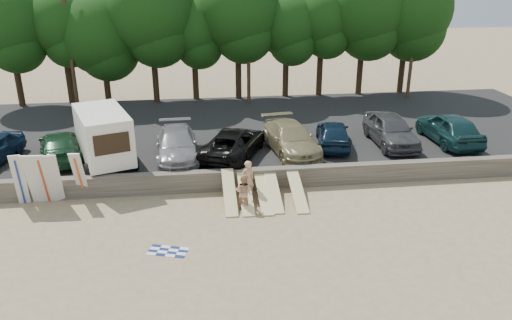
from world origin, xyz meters
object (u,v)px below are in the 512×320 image
object	(u,v)px
car_4	(291,138)
car_5	(333,133)
car_1	(60,146)
beachgoer_a	(248,180)
car_3	(233,143)
car_2	(177,145)
car_7	(449,128)
beachgoer_b	(244,192)
car_6	(391,130)
box_trailer	(103,135)
cooler	(230,191)

from	to	relation	value
car_4	car_5	xyz separation A→B (m)	(2.51, 0.60, -0.03)
car_4	car_1	bearing A→B (deg)	169.37
beachgoer_a	car_4	bearing A→B (deg)	-148.75
car_3	car_5	xyz separation A→B (m)	(5.61, 0.84, 0.01)
beachgoer_a	car_3	bearing A→B (deg)	-108.70
car_4	car_5	world-z (taller)	car_4
car_2	car_3	world-z (taller)	car_2
car_7	beachgoer_b	distance (m)	13.29
car_3	car_6	xyz separation A→B (m)	(8.87, 0.76, 0.12)
car_2	car_7	size ratio (longest dim) A/B	1.01
car_3	beachgoer_a	bearing A→B (deg)	117.44
beachgoer_a	car_1	bearing A→B (deg)	-49.55
box_trailer	car_3	bearing A→B (deg)	-16.70
car_6	beachgoer_b	xyz separation A→B (m)	(-8.81, -5.43, -0.73)
box_trailer	beachgoer_b	world-z (taller)	box_trailer
box_trailer	beachgoer_b	size ratio (longest dim) A/B	2.93
car_1	car_3	bearing A→B (deg)	161.39
car_2	car_6	world-z (taller)	car_6
car_4	car_5	distance (m)	2.58
car_3	car_5	world-z (taller)	car_5
car_4	car_6	bearing A→B (deg)	-3.29
beachgoer_b	car_6	bearing A→B (deg)	-117.36
car_6	beachgoer_a	world-z (taller)	car_6
car_3	car_5	distance (m)	5.67
box_trailer	car_4	distance (m)	9.64
car_4	car_5	size ratio (longest dim) A/B	1.22
car_6	cooler	size ratio (longest dim) A/B	13.10
car_3	box_trailer	bearing A→B (deg)	24.77
car_7	beachgoer_a	distance (m)	12.67
beachgoer_b	car_7	bearing A→B (deg)	-125.59
car_5	car_6	size ratio (longest dim) A/B	0.86
car_2	cooler	bearing A→B (deg)	-55.87
car_3	car_6	world-z (taller)	car_6
box_trailer	car_7	size ratio (longest dim) A/B	0.95
beachgoer_a	cooler	xyz separation A→B (m)	(-0.80, 0.51, -0.78)
box_trailer	car_7	world-z (taller)	box_trailer
car_7	beachgoer_a	xyz separation A→B (m)	(-11.89, -4.32, -0.62)
car_1	beachgoer_a	xyz separation A→B (m)	(9.28, -4.44, -0.47)
beachgoer_a	beachgoer_b	bearing A→B (deg)	49.67
car_4	beachgoer_b	xyz separation A→B (m)	(-3.03, -4.92, -0.64)
car_2	car_5	bearing A→B (deg)	2.22
car_7	beachgoer_a	world-z (taller)	car_7
beachgoer_b	cooler	size ratio (longest dim) A/B	4.32
box_trailer	cooler	bearing A→B (deg)	-45.04
car_7	beachgoer_a	bearing A→B (deg)	18.68
car_2	car_5	world-z (taller)	car_2
car_3	car_7	xyz separation A→B (m)	(12.24, 0.60, 0.13)
car_1	car_4	world-z (taller)	car_4
car_5	beachgoer_a	xyz separation A→B (m)	(-5.26, -4.56, -0.49)
car_6	beachgoer_b	world-z (taller)	car_6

